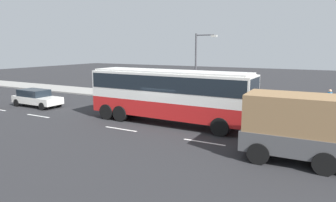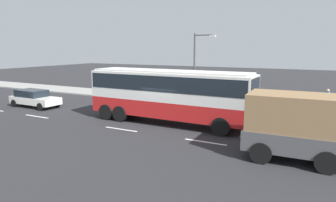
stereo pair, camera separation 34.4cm
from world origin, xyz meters
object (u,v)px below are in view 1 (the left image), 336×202
object	(u,v)px
car_white_minivan	(36,98)
street_lamp	(198,63)
cargo_truck	(328,129)
coach_bus	(169,91)
pedestrian_at_crossing	(153,90)
pedestrian_near_curb	(329,99)

from	to	relation	value
car_white_minivan	street_lamp	distance (m)	14.39
cargo_truck	street_lamp	distance (m)	14.75
cargo_truck	car_white_minivan	distance (m)	22.61
coach_bus	street_lamp	size ratio (longest dim) A/B	1.85
coach_bus	pedestrian_at_crossing	xyz separation A→B (m)	(-5.48, 6.89, -1.15)
cargo_truck	street_lamp	world-z (taller)	street_lamp
car_white_minivan	street_lamp	bearing A→B (deg)	32.43
pedestrian_at_crossing	street_lamp	world-z (taller)	street_lamp
pedestrian_near_curb	pedestrian_at_crossing	bearing A→B (deg)	-40.08
cargo_truck	pedestrian_near_curb	distance (m)	11.94
pedestrian_near_curb	car_white_minivan	bearing A→B (deg)	-25.13
pedestrian_near_curb	pedestrian_at_crossing	size ratio (longest dim) A/B	1.10
pedestrian_near_curb	coach_bus	bearing A→B (deg)	-4.26
car_white_minivan	pedestrian_at_crossing	bearing A→B (deg)	45.00
cargo_truck	street_lamp	xyz separation A→B (m)	(-10.36, 10.28, 2.11)
cargo_truck	pedestrian_at_crossing	size ratio (longest dim) A/B	4.68
pedestrian_near_curb	pedestrian_at_crossing	distance (m)	15.01
car_white_minivan	pedestrian_at_crossing	distance (m)	10.34
pedestrian_near_curb	pedestrian_at_crossing	world-z (taller)	pedestrian_near_curb
cargo_truck	pedestrian_at_crossing	world-z (taller)	cargo_truck
cargo_truck	pedestrian_near_curb	xyz separation A→B (m)	(-0.05, 11.93, -0.46)
pedestrian_at_crossing	street_lamp	bearing A→B (deg)	71.06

